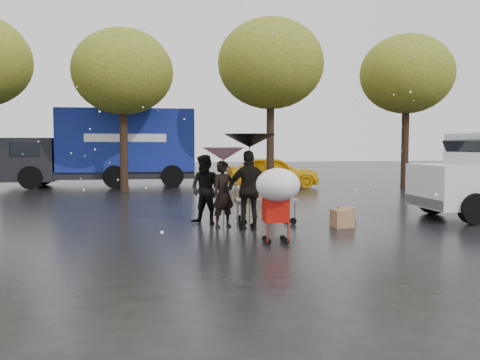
{
  "coord_description": "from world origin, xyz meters",
  "views": [
    {
      "loc": [
        -1.92,
        -10.85,
        1.91
      ],
      "look_at": [
        -0.14,
        1.0,
        1.07
      ],
      "focal_mm": 38.0,
      "sensor_mm": 36.0,
      "label": 1
    }
  ],
  "objects": [
    {
      "name": "tree_row",
      "position": [
        -0.47,
        10.0,
        5.02
      ],
      "size": [
        21.6,
        4.4,
        7.12
      ],
      "color": "black",
      "rests_on": "ground"
    },
    {
      "name": "ground",
      "position": [
        0.0,
        0.0,
        0.0
      ],
      "size": [
        90.0,
        90.0,
        0.0
      ],
      "primitive_type": "plane",
      "color": "black",
      "rests_on": "ground"
    },
    {
      "name": "yellow_taxi",
      "position": [
        2.85,
        11.12,
        0.7
      ],
      "size": [
        4.13,
        1.74,
        1.39
      ],
      "primitive_type": "imported",
      "rotation": [
        0.0,
        0.0,
        1.59
      ],
      "color": "yellow",
      "rests_on": "ground"
    },
    {
      "name": "box_ground_far",
      "position": [
        2.7,
        1.48,
        0.16
      ],
      "size": [
        0.43,
        0.35,
        0.31
      ],
      "primitive_type": "cube",
      "rotation": [
        0.0,
        0.0,
        -0.09
      ],
      "color": "brown",
      "rests_on": "ground"
    },
    {
      "name": "blue_truck",
      "position": [
        -4.39,
        13.01,
        1.76
      ],
      "size": [
        8.3,
        2.6,
        3.5
      ],
      "color": "navy",
      "rests_on": "ground"
    },
    {
      "name": "person_middle",
      "position": [
        -0.93,
        1.22,
        0.83
      ],
      "size": [
        1.03,
        0.98,
        1.67
      ],
      "primitive_type": "imported",
      "rotation": [
        0.0,
        0.0,
        -0.61
      ],
      "color": "black",
      "rests_on": "ground"
    },
    {
      "name": "vendor_cart",
      "position": [
        0.61,
        1.16,
        0.73
      ],
      "size": [
        1.52,
        0.8,
        1.27
      ],
      "color": "slate",
      "rests_on": "ground"
    },
    {
      "name": "person_black",
      "position": [
        -0.02,
        0.32,
        0.89
      ],
      "size": [
        1.05,
        0.45,
        1.78
      ],
      "primitive_type": "imported",
      "rotation": [
        0.0,
        0.0,
        3.16
      ],
      "color": "black",
      "rests_on": "ground"
    },
    {
      "name": "umbrella_pink",
      "position": [
        -0.56,
        0.73,
        1.69
      ],
      "size": [
        0.99,
        0.99,
        1.84
      ],
      "color": "#4C4C4C",
      "rests_on": "ground"
    },
    {
      "name": "umbrella_black",
      "position": [
        -0.02,
        0.32,
        1.99
      ],
      "size": [
        1.18,
        1.18,
        2.15
      ],
      "color": "#4C4C4C",
      "rests_on": "ground"
    },
    {
      "name": "person_pink",
      "position": [
        -0.56,
        0.73,
        0.77
      ],
      "size": [
        0.66,
        0.56,
        1.54
      ],
      "primitive_type": "imported",
      "rotation": [
        0.0,
        0.0,
        0.4
      ],
      "color": "black",
      "rests_on": "ground"
    },
    {
      "name": "shopping_cart",
      "position": [
        0.21,
        -1.5,
        1.06
      ],
      "size": [
        0.84,
        0.84,
        1.46
      ],
      "color": "red",
      "rests_on": "ground"
    },
    {
      "name": "box_ground_near",
      "position": [
        2.14,
        0.29,
        0.21
      ],
      "size": [
        0.51,
        0.44,
        0.41
      ],
      "primitive_type": "cube",
      "rotation": [
        0.0,
        0.0,
        0.17
      ],
      "color": "brown",
      "rests_on": "ground"
    }
  ]
}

